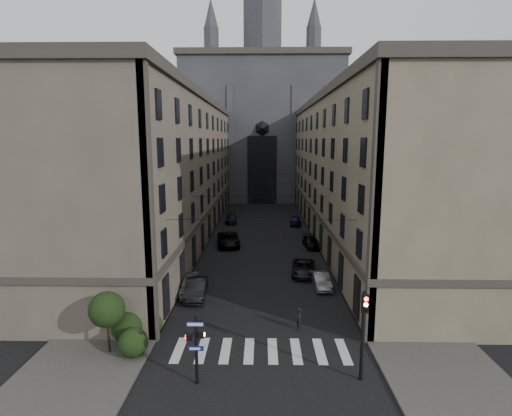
{
  "coord_description": "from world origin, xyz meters",
  "views": [
    {
      "loc": [
        0.07,
        -18.49,
        13.27
      ],
      "look_at": [
        -0.41,
        11.32,
        8.14
      ],
      "focal_mm": 28.0,
      "sensor_mm": 36.0,
      "label": 1
    }
  ],
  "objects_px": {
    "car_left_near": "(190,284)",
    "gothic_tower": "(262,119)",
    "pedestrian_signal_left": "(196,344)",
    "car_right_midnear": "(304,268)",
    "car_left_midnear": "(196,289)",
    "car_left_far": "(231,219)",
    "car_right_far": "(296,221)",
    "pedestrian": "(299,319)",
    "car_right_near": "(321,280)",
    "traffic_light_right": "(363,325)",
    "car_left_midfar": "(228,239)",
    "car_right_midfar": "(311,242)"
  },
  "relations": [
    {
      "from": "car_left_far",
      "to": "car_right_midfar",
      "type": "relative_size",
      "value": 1.04
    },
    {
      "from": "car_left_near",
      "to": "traffic_light_right",
      "type": "bearing_deg",
      "value": -54.55
    },
    {
      "from": "traffic_light_right",
      "to": "car_right_midnear",
      "type": "relative_size",
      "value": 1.05
    },
    {
      "from": "pedestrian_signal_left",
      "to": "traffic_light_right",
      "type": "height_order",
      "value": "traffic_light_right"
    },
    {
      "from": "car_left_near",
      "to": "pedestrian",
      "type": "height_order",
      "value": "car_left_near"
    },
    {
      "from": "car_right_midnear",
      "to": "pedestrian_signal_left",
      "type": "bearing_deg",
      "value": -107.26
    },
    {
      "from": "gothic_tower",
      "to": "car_right_far",
      "type": "bearing_deg",
      "value": -80.64
    },
    {
      "from": "pedestrian_signal_left",
      "to": "car_right_far",
      "type": "relative_size",
      "value": 0.98
    },
    {
      "from": "car_right_near",
      "to": "pedestrian",
      "type": "distance_m",
      "value": 8.59
    },
    {
      "from": "car_left_far",
      "to": "pedestrian",
      "type": "height_order",
      "value": "pedestrian"
    },
    {
      "from": "pedestrian_signal_left",
      "to": "car_right_far",
      "type": "height_order",
      "value": "pedestrian_signal_left"
    },
    {
      "from": "gothic_tower",
      "to": "car_left_midnear",
      "type": "xyz_separation_m",
      "value": [
        -5.53,
        -61.3,
        -17.03
      ]
    },
    {
      "from": "car_right_midnear",
      "to": "car_right_midfar",
      "type": "xyz_separation_m",
      "value": [
        2.0,
        10.3,
        -0.05
      ]
    },
    {
      "from": "car_left_near",
      "to": "car_right_far",
      "type": "relative_size",
      "value": 1.15
    },
    {
      "from": "car_left_far",
      "to": "traffic_light_right",
      "type": "bearing_deg",
      "value": -79.86
    },
    {
      "from": "pedestrian_signal_left",
      "to": "car_right_midnear",
      "type": "relative_size",
      "value": 0.81
    },
    {
      "from": "car_left_near",
      "to": "car_right_midnear",
      "type": "xyz_separation_m",
      "value": [
        10.4,
        4.99,
        -0.11
      ]
    },
    {
      "from": "gothic_tower",
      "to": "car_right_midnear",
      "type": "distance_m",
      "value": 58.12
    },
    {
      "from": "car_left_midnear",
      "to": "car_left_far",
      "type": "xyz_separation_m",
      "value": [
        0.6,
        30.78,
        -0.11
      ]
    },
    {
      "from": "car_right_midfar",
      "to": "car_left_midnear",
      "type": "bearing_deg",
      "value": -130.61
    },
    {
      "from": "car_right_near",
      "to": "gothic_tower",
      "type": "bearing_deg",
      "value": 93.23
    },
    {
      "from": "gothic_tower",
      "to": "pedestrian_signal_left",
      "type": "height_order",
      "value": "gothic_tower"
    },
    {
      "from": "car_right_midnear",
      "to": "car_left_midnear",
      "type": "bearing_deg",
      "value": -142.84
    },
    {
      "from": "car_left_midfar",
      "to": "pedestrian_signal_left",
      "type": "bearing_deg",
      "value": -96.3
    },
    {
      "from": "pedestrian",
      "to": "traffic_light_right",
      "type": "bearing_deg",
      "value": -141.11
    },
    {
      "from": "pedestrian_signal_left",
      "to": "car_right_far",
      "type": "bearing_deg",
      "value": 77.97
    },
    {
      "from": "car_right_midfar",
      "to": "gothic_tower",
      "type": "bearing_deg",
      "value": 93.1
    },
    {
      "from": "car_right_far",
      "to": "pedestrian",
      "type": "distance_m",
      "value": 34.94
    },
    {
      "from": "car_left_far",
      "to": "car_right_midfar",
      "type": "distance_m",
      "value": 18.33
    },
    {
      "from": "car_left_near",
      "to": "car_right_far",
      "type": "xyz_separation_m",
      "value": [
        11.49,
        28.26,
        -0.11
      ]
    },
    {
      "from": "pedestrian",
      "to": "car_left_far",
      "type": "bearing_deg",
      "value": 25.31
    },
    {
      "from": "car_right_far",
      "to": "traffic_light_right",
      "type": "bearing_deg",
      "value": -83.72
    },
    {
      "from": "car_right_midnear",
      "to": "car_right_midfar",
      "type": "relative_size",
      "value": 1.13
    },
    {
      "from": "car_right_near",
      "to": "car_left_far",
      "type": "bearing_deg",
      "value": 108.08
    },
    {
      "from": "gothic_tower",
      "to": "car_right_near",
      "type": "distance_m",
      "value": 61.49
    },
    {
      "from": "gothic_tower",
      "to": "pedestrian",
      "type": "bearing_deg",
      "value": -87.68
    },
    {
      "from": "car_right_far",
      "to": "car_right_midfar",
      "type": "bearing_deg",
      "value": -80.15
    },
    {
      "from": "car_left_near",
      "to": "pedestrian",
      "type": "bearing_deg",
      "value": -44.0
    },
    {
      "from": "car_left_near",
      "to": "car_right_midnear",
      "type": "distance_m",
      "value": 11.53
    },
    {
      "from": "car_left_far",
      "to": "pedestrian",
      "type": "bearing_deg",
      "value": -81.93
    },
    {
      "from": "car_right_midnear",
      "to": "pedestrian",
      "type": "xyz_separation_m",
      "value": [
        -1.49,
        -11.57,
        0.1
      ]
    },
    {
      "from": "car_left_midfar",
      "to": "car_right_midnear",
      "type": "xyz_separation_m",
      "value": [
        8.4,
        -10.85,
        -0.12
      ]
    },
    {
      "from": "car_right_far",
      "to": "car_left_near",
      "type": "bearing_deg",
      "value": -106.28
    },
    {
      "from": "car_right_midnear",
      "to": "car_right_far",
      "type": "relative_size",
      "value": 1.22
    },
    {
      "from": "car_right_far",
      "to": "car_right_near",
      "type": "bearing_deg",
      "value": -83.87
    },
    {
      "from": "car_right_near",
      "to": "car_right_midnear",
      "type": "xyz_separation_m",
      "value": [
        -1.22,
        3.43,
        0.03
      ]
    },
    {
      "from": "pedestrian_signal_left",
      "to": "pedestrian",
      "type": "height_order",
      "value": "pedestrian_signal_left"
    },
    {
      "from": "pedestrian_signal_left",
      "to": "car_left_midfar",
      "type": "relative_size",
      "value": 0.69
    },
    {
      "from": "car_left_near",
      "to": "gothic_tower",
      "type": "bearing_deg",
      "value": 76.62
    },
    {
      "from": "pedestrian_signal_left",
      "to": "car_left_near",
      "type": "bearing_deg",
      "value": 101.6
    }
  ]
}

